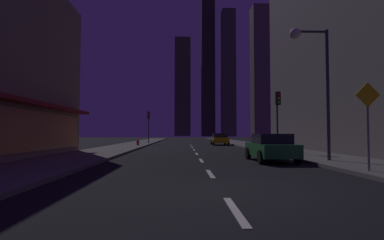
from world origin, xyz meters
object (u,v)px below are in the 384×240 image
(fire_hydrant_far_left, at_px, (138,142))
(traffic_light_far_left, at_px, (149,120))
(street_lamp_right, at_px, (311,61))
(traffic_light_near_right, at_px, (278,108))
(car_parked_near, at_px, (271,147))
(pedestrian_crossing_sign, at_px, (368,118))
(car_parked_far, at_px, (220,139))

(fire_hydrant_far_left, relative_size, traffic_light_far_left, 0.16)
(street_lamp_right, bearing_deg, traffic_light_far_left, 113.27)
(fire_hydrant_far_left, height_order, street_lamp_right, street_lamp_right)
(traffic_light_near_right, xyz_separation_m, street_lamp_right, (-0.12, -5.68, 1.87))
(traffic_light_far_left, distance_m, street_lamp_right, 27.61)
(car_parked_near, height_order, street_lamp_right, street_lamp_right)
(street_lamp_right, distance_m, pedestrian_crossing_sign, 5.14)
(traffic_light_near_right, xyz_separation_m, pedestrian_crossing_sign, (0.10, -9.81, -1.18))
(traffic_light_near_right, bearing_deg, street_lamp_right, -91.21)
(traffic_light_far_left, bearing_deg, pedestrian_crossing_sign, -69.34)
(car_parked_far, height_order, pedestrian_crossing_sign, pedestrian_crossing_sign)
(traffic_light_near_right, relative_size, street_lamp_right, 0.64)
(fire_hydrant_far_left, relative_size, street_lamp_right, 0.10)
(car_parked_near, distance_m, car_parked_far, 21.65)
(fire_hydrant_far_left, xyz_separation_m, street_lamp_right, (11.28, -18.54, 4.61))
(car_parked_near, bearing_deg, car_parked_far, 90.00)
(pedestrian_crossing_sign, bearing_deg, traffic_light_far_left, 110.66)
(street_lamp_right, bearing_deg, traffic_light_near_right, 88.79)
(car_parked_far, bearing_deg, traffic_light_near_right, -83.60)
(car_parked_near, bearing_deg, traffic_light_far_left, 110.51)
(traffic_light_near_right, bearing_deg, car_parked_far, 96.40)
(street_lamp_right, bearing_deg, car_parked_near, 151.22)
(car_parked_far, relative_size, traffic_light_near_right, 1.01)
(car_parked_near, relative_size, fire_hydrant_far_left, 6.48)
(car_parked_near, xyz_separation_m, fire_hydrant_far_left, (-9.50, 17.56, -0.29))
(car_parked_near, relative_size, pedestrian_crossing_sign, 1.34)
(car_parked_far, distance_m, pedestrian_crossing_sign, 26.87)
(traffic_light_far_left, bearing_deg, fire_hydrant_far_left, -93.38)
(pedestrian_crossing_sign, bearing_deg, car_parked_far, 94.27)
(car_parked_near, height_order, traffic_light_far_left, traffic_light_far_left)
(pedestrian_crossing_sign, bearing_deg, fire_hydrant_far_left, 116.90)
(car_parked_near, height_order, pedestrian_crossing_sign, pedestrian_crossing_sign)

